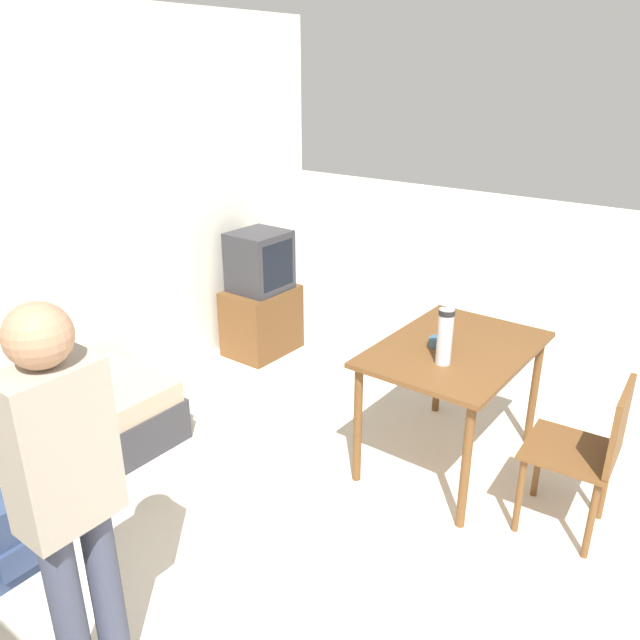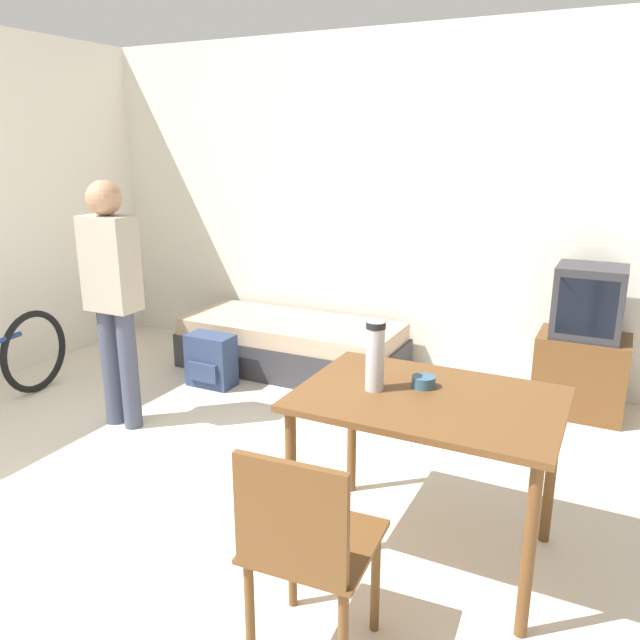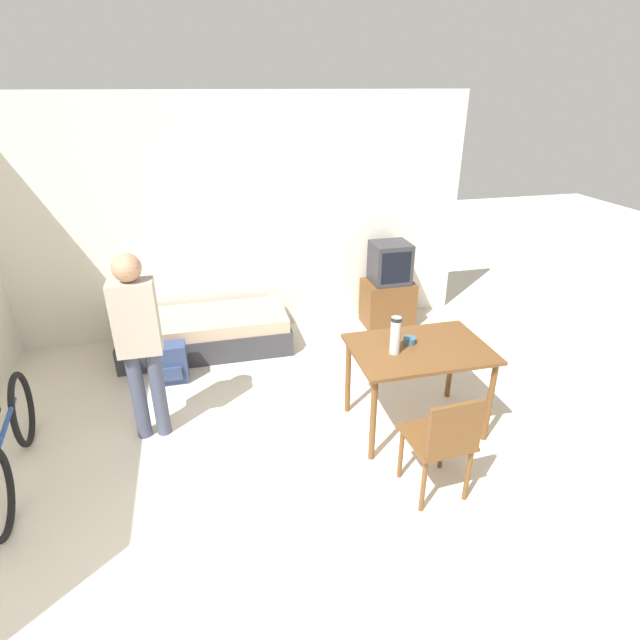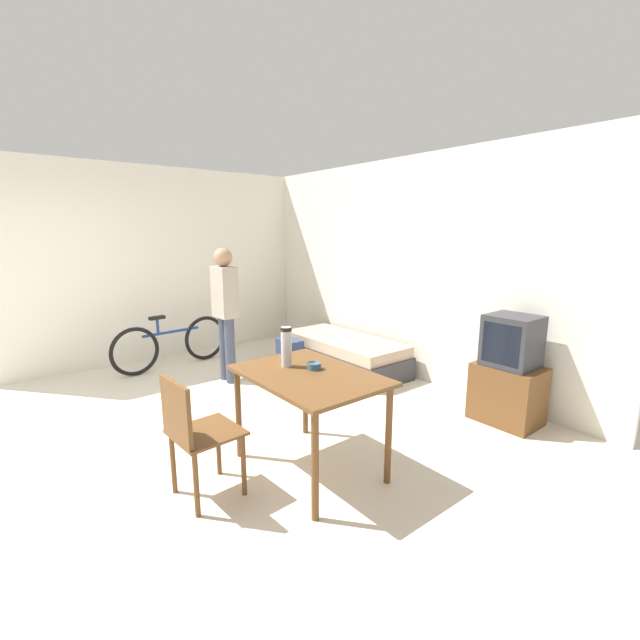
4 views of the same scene
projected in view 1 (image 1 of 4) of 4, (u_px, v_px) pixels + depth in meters
The scene contains 8 objects.
daybed at pixel (23, 454), 3.62m from camera, with size 1.86×0.78×0.43m.
tv at pixel (261, 299), 5.24m from camera, with size 0.60×0.44×1.05m.
dining_table at pixel (454, 362), 3.67m from camera, with size 1.14×0.79×0.78m.
wooden_chair at pixel (589, 449), 3.14m from camera, with size 0.46×0.46×0.89m.
person_standing at pixel (66, 487), 2.16m from camera, with size 0.34×0.22×1.63m.
thermos_flask at pixel (445, 335), 3.37m from camera, with size 0.09×0.09×0.32m.
mate_bowl at pixel (438, 342), 3.63m from camera, with size 0.11×0.11×0.05m.
backpack at pixel (11, 536), 3.00m from camera, with size 0.37×0.24×0.41m.
Camera 1 is at (-1.72, 0.09, 2.30)m, focal length 35.00 mm.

